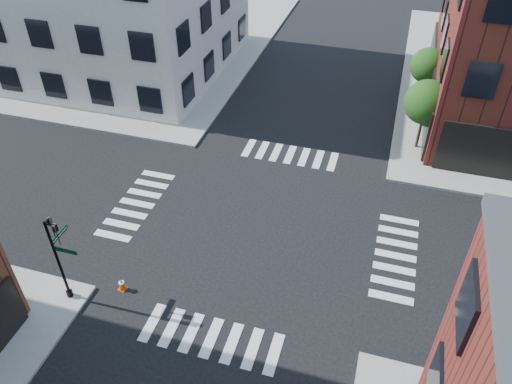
{
  "coord_description": "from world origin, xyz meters",
  "views": [
    {
      "loc": [
        5.31,
        -18.31,
        17.76
      ],
      "look_at": [
        -0.1,
        -0.15,
        2.5
      ],
      "focal_mm": 35.0,
      "sensor_mm": 36.0,
      "label": 1
    }
  ],
  "objects": [
    {
      "name": "tree_near",
      "position": [
        7.56,
        9.98,
        3.16
      ],
      "size": [
        2.69,
        2.69,
        4.49
      ],
      "color": "black",
      "rests_on": "ground"
    },
    {
      "name": "ground",
      "position": [
        0.0,
        0.0,
        0.0
      ],
      "size": [
        120.0,
        120.0,
        0.0
      ],
      "primitive_type": "plane",
      "color": "black",
      "rests_on": "ground"
    },
    {
      "name": "signal_pole",
      "position": [
        -6.72,
        -6.68,
        2.86
      ],
      "size": [
        1.29,
        1.24,
        4.6
      ],
      "color": "black",
      "rests_on": "ground"
    },
    {
      "name": "tree_far",
      "position": [
        7.56,
        15.98,
        2.87
      ],
      "size": [
        2.43,
        2.43,
        4.07
      ],
      "color": "black",
      "rests_on": "ground"
    },
    {
      "name": "traffic_cone",
      "position": [
        -4.8,
        -5.7,
        0.32
      ],
      "size": [
        0.43,
        0.43,
        0.66
      ],
      "rotation": [
        0.0,
        0.0,
        -0.22
      ],
      "color": "#D33E09",
      "rests_on": "ground"
    },
    {
      "name": "sidewalk_nw",
      "position": [
        -21.0,
        21.0,
        0.07
      ],
      "size": [
        30.0,
        30.0,
        0.15
      ],
      "primitive_type": "cube",
      "color": "gray",
      "rests_on": "ground"
    }
  ]
}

